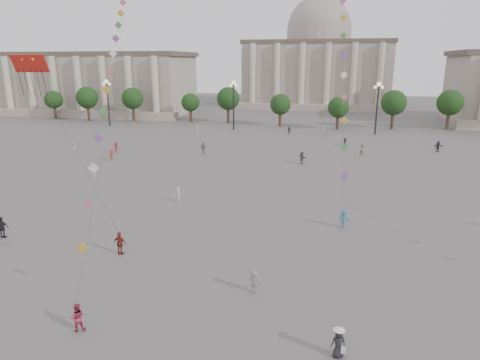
# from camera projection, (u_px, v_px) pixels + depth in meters

# --- Properties ---
(ground) EXTENTS (360.00, 360.00, 0.00)m
(ground) POSITION_uv_depth(u_px,v_px,m) (210.00, 314.00, 25.54)
(ground) COLOR #504D4B
(ground) RESTS_ON ground
(hall_west) EXTENTS (84.00, 26.22, 17.20)m
(hall_west) POSITION_uv_depth(u_px,v_px,m) (56.00, 83.00, 127.17)
(hall_west) COLOR gray
(hall_west) RESTS_ON ground
(hall_central) EXTENTS (48.30, 34.30, 35.50)m
(hall_central) POSITION_uv_depth(u_px,v_px,m) (317.00, 63.00, 143.37)
(hall_central) COLOR gray
(hall_central) RESTS_ON ground
(tree_row) EXTENTS (137.12, 5.12, 8.00)m
(tree_row) POSITION_uv_depth(u_px,v_px,m) (305.00, 103.00, 97.52)
(tree_row) COLOR #36271B
(tree_row) RESTS_ON ground
(lamp_post_far_west) EXTENTS (2.00, 0.90, 10.65)m
(lamp_post_far_west) POSITION_uv_depth(u_px,v_px,m) (107.00, 94.00, 98.77)
(lamp_post_far_west) COLOR #262628
(lamp_post_far_west) RESTS_ON ground
(lamp_post_mid_west) EXTENTS (2.00, 0.90, 10.65)m
(lamp_post_mid_west) POSITION_uv_depth(u_px,v_px,m) (234.00, 96.00, 92.56)
(lamp_post_mid_west) COLOR #262628
(lamp_post_mid_west) RESTS_ON ground
(lamp_post_mid_east) EXTENTS (2.00, 0.90, 10.65)m
(lamp_post_mid_east) POSITION_uv_depth(u_px,v_px,m) (378.00, 99.00, 86.36)
(lamp_post_mid_east) COLOR #262628
(lamp_post_mid_east) RESTS_ON ground
(person_crowd_0) EXTENTS (0.96, 0.93, 1.61)m
(person_crowd_0) POSITION_uv_depth(u_px,v_px,m) (289.00, 130.00, 88.62)
(person_crowd_0) COLOR navy
(person_crowd_0) RESTS_ON ground
(person_crowd_1) EXTENTS (1.07, 1.02, 1.73)m
(person_crowd_1) POSITION_uv_depth(u_px,v_px,m) (74.00, 148.00, 70.34)
(person_crowd_1) COLOR white
(person_crowd_1) RESTS_ON ground
(person_crowd_2) EXTENTS (1.38, 1.33, 1.89)m
(person_crowd_2) POSITION_uv_depth(u_px,v_px,m) (116.00, 148.00, 70.09)
(person_crowd_2) COLOR maroon
(person_crowd_2) RESTS_ON ground
(person_crowd_4) EXTENTS (1.71, 1.63, 1.93)m
(person_crowd_4) POSITION_uv_depth(u_px,v_px,m) (324.00, 131.00, 86.80)
(person_crowd_4) COLOR silver
(person_crowd_4) RESTS_ON ground
(person_crowd_6) EXTENTS (1.18, 0.89, 1.62)m
(person_crowd_6) POSITION_uv_depth(u_px,v_px,m) (254.00, 282.00, 27.61)
(person_crowd_6) COLOR slate
(person_crowd_6) RESTS_ON ground
(person_crowd_9) EXTENTS (1.78, 1.26, 1.85)m
(person_crowd_9) POSITION_uv_depth(u_px,v_px,m) (438.00, 147.00, 71.04)
(person_crowd_9) COLOR #232328
(person_crowd_9) RESTS_ON ground
(person_crowd_10) EXTENTS (0.66, 0.80, 1.90)m
(person_crowd_10) POSITION_uv_depth(u_px,v_px,m) (198.00, 130.00, 88.67)
(person_crowd_10) COLOR silver
(person_crowd_10) RESTS_ON ground
(person_crowd_12) EXTENTS (1.57, 1.75, 1.93)m
(person_crowd_12) POSITION_uv_depth(u_px,v_px,m) (302.00, 157.00, 62.77)
(person_crowd_12) COLOR slate
(person_crowd_12) RESTS_ON ground
(person_crowd_13) EXTENTS (0.63, 0.72, 1.67)m
(person_crowd_13) POSITION_uv_depth(u_px,v_px,m) (179.00, 194.00, 45.70)
(person_crowd_13) COLOR silver
(person_crowd_13) RESTS_ON ground
(person_crowd_16) EXTENTS (1.22, 0.87, 1.93)m
(person_crowd_16) POSITION_uv_depth(u_px,v_px,m) (203.00, 148.00, 69.53)
(person_crowd_16) COLOR slate
(person_crowd_16) RESTS_ON ground
(person_crowd_17) EXTENTS (0.70, 1.13, 1.67)m
(person_crowd_17) POSITION_uv_depth(u_px,v_px,m) (112.00, 155.00, 64.95)
(person_crowd_17) COLOR brown
(person_crowd_17) RESTS_ON ground
(person_crowd_18) EXTENTS (1.09, 0.96, 1.88)m
(person_crowd_18) POSITION_uv_depth(u_px,v_px,m) (362.00, 150.00, 68.26)
(person_crowd_18) COLOR gray
(person_crowd_18) RESTS_ON ground
(person_crowd_19) EXTENTS (0.82, 0.93, 1.60)m
(person_crowd_19) POSITION_uv_depth(u_px,v_px,m) (345.00, 142.00, 75.43)
(person_crowd_19) COLOR black
(person_crowd_19) RESTS_ON ground
(tourist_0) EXTENTS (1.12, 0.55, 1.85)m
(tourist_0) POSITION_uv_depth(u_px,v_px,m) (120.00, 243.00, 33.17)
(tourist_0) COLOR maroon
(tourist_0) RESTS_ON ground
(tourist_4) EXTENTS (1.16, 0.63, 1.88)m
(tourist_4) POSITION_uv_depth(u_px,v_px,m) (2.00, 227.00, 36.30)
(tourist_4) COLOR black
(tourist_4) RESTS_ON ground
(kite_flyer_0) EXTENTS (1.01, 0.93, 1.67)m
(kite_flyer_0) POSITION_uv_depth(u_px,v_px,m) (77.00, 317.00, 23.72)
(kite_flyer_0) COLOR #972942
(kite_flyer_0) RESTS_ON ground
(kite_flyer_1) EXTENTS (1.29, 1.03, 1.74)m
(kite_flyer_1) POSITION_uv_depth(u_px,v_px,m) (343.00, 219.00, 38.49)
(kite_flyer_1) COLOR #385F7F
(kite_flyer_1) RESTS_ON ground
(hat_person) EXTENTS (0.90, 0.74, 1.69)m
(hat_person) POSITION_uv_depth(u_px,v_px,m) (338.00, 342.00, 21.58)
(hat_person) COLOR black
(hat_person) RESTS_ON ground
(dragon_kite) EXTENTS (2.22, 2.88, 13.97)m
(dragon_kite) POSITION_uv_depth(u_px,v_px,m) (32.00, 77.00, 25.45)
(dragon_kite) COLOR #AD1C12
(dragon_kite) RESTS_ON ground
(kite_train_west) EXTENTS (20.11, 53.44, 68.13)m
(kite_train_west) POSITION_uv_depth(u_px,v_px,m) (123.00, 8.00, 47.90)
(kite_train_west) COLOR #3F3F3F
(kite_train_west) RESTS_ON ground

